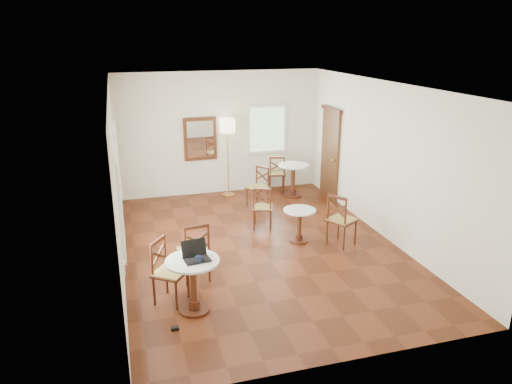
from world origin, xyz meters
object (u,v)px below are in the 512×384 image
cafe_table_mid (299,222)px  floor_lamp (227,131)px  mouse (201,260)px  chair_mid_b (341,220)px  navy_mug (199,259)px  laptop (196,255)px  water_glass (199,261)px  chair_back_a (277,173)px  power_adapter (175,328)px  cafe_table_back (293,177)px  cafe_table_near (193,280)px  chair_back_b (258,187)px  chair_near_b (169,271)px  chair_near_a (194,251)px  chair_mid_a (262,207)px

cafe_table_mid → floor_lamp: 3.40m
floor_lamp → mouse: floor_lamp is taller
chair_mid_b → navy_mug: 3.41m
laptop → water_glass: laptop is taller
chair_mid_b → chair_back_a: size_ratio=1.09×
chair_back_a → mouse: size_ratio=10.98×
floor_lamp → power_adapter: floor_lamp is taller
cafe_table_back → laptop: size_ratio=2.01×
navy_mug → water_glass: bearing=-91.5°
cafe_table_near → chair_mid_b: chair_mid_b is taller
mouse → laptop: bearing=94.1°
cafe_table_near → chair_back_b: 4.60m
cafe_table_near → chair_back_a: (2.93, 5.03, -0.04)m
cafe_table_near → chair_back_a: size_ratio=0.88×
navy_mug → power_adapter: navy_mug is taller
floor_lamp → power_adapter: 5.97m
mouse → chair_back_b: bearing=38.9°
chair_mid_b → chair_near_b: bearing=78.7°
chair_near_a → chair_mid_b: chair_mid_b is taller
chair_near_a → navy_mug: (-0.09, -1.04, 0.36)m
mouse → power_adapter: size_ratio=0.81×
chair_mid_a → water_glass: (-1.79, -2.90, 0.41)m
navy_mug → laptop: bearing=99.4°
chair_mid_a → mouse: chair_mid_a is taller
chair_back_a → navy_mug: chair_back_a is taller
floor_lamp → chair_back_a: bearing=1.5°
chair_mid_a → chair_mid_b: chair_mid_b is taller
cafe_table_mid → laptop: laptop is taller
chair_mid_a → cafe_table_mid: bearing=139.1°
chair_mid_a → floor_lamp: floor_lamp is taller
chair_back_b → chair_near_a: bearing=-66.0°
chair_back_b → water_glass: bearing=-59.9°
laptop → water_glass: 0.17m
chair_back_a → floor_lamp: 1.72m
chair_near_b → navy_mug: (0.38, -0.49, 0.38)m
floor_lamp → mouse: bearing=-106.9°
chair_mid_a → mouse: size_ratio=10.59×
chair_near_a → chair_back_b: (1.99, 3.13, -0.04)m
chair_near_a → laptop: (-0.11, -0.90, 0.37)m
chair_near_a → mouse: chair_near_a is taller
navy_mug → power_adapter: 0.98m
chair_near_a → navy_mug: 1.10m
chair_back_b → navy_mug: 4.67m
chair_mid_a → floor_lamp: 2.54m
chair_near_b → power_adapter: size_ratio=9.36×
cafe_table_back → navy_mug: bearing=-123.8°
chair_near_b → laptop: laptop is taller
chair_mid_b → water_glass: chair_mid_b is taller
cafe_table_back → navy_mug: 5.58m
chair_near_b → cafe_table_back: bearing=-4.0°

